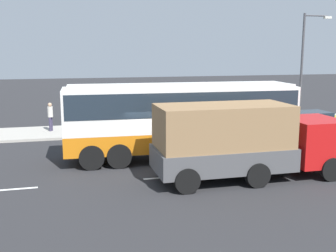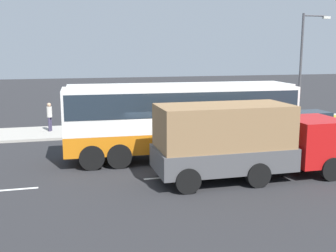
# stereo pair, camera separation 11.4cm
# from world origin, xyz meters

# --- Properties ---
(ground_plane) EXTENTS (120.00, 120.00, 0.00)m
(ground_plane) POSITION_xyz_m (0.00, 0.00, 0.00)
(ground_plane) COLOR #28282B
(sidewalk_curb) EXTENTS (80.00, 4.00, 0.15)m
(sidewalk_curb) POSITION_xyz_m (0.00, 8.17, 0.07)
(sidewalk_curb) COLOR #A8A399
(sidewalk_curb) RESTS_ON ground_plane
(lane_centreline) EXTENTS (25.31, 0.16, 0.01)m
(lane_centreline) POSITION_xyz_m (-5.58, -2.24, 0.00)
(lane_centreline) COLOR white
(lane_centreline) RESTS_ON ground_plane
(coach_bus) EXTENTS (11.06, 3.02, 3.57)m
(coach_bus) POSITION_xyz_m (1.59, 0.62, 2.21)
(coach_bus) COLOR orange
(coach_bus) RESTS_ON ground_plane
(cargo_truck) EXTENTS (7.81, 2.67, 3.05)m
(cargo_truck) POSITION_xyz_m (3.19, -3.09, 1.63)
(cargo_truck) COLOR red
(cargo_truck) RESTS_ON ground_plane
(car_yellow_taxi) EXTENTS (4.73, 2.00, 1.42)m
(car_yellow_taxi) POSITION_xyz_m (11.04, 4.12, 0.76)
(car_yellow_taxi) COLOR gold
(car_yellow_taxi) RESTS_ON ground_plane
(pedestrian_near_curb) EXTENTS (0.32, 0.32, 1.79)m
(pedestrian_near_curb) POSITION_xyz_m (-4.66, 8.37, 1.19)
(pedestrian_near_curb) COLOR #38334C
(pedestrian_near_curb) RESTS_ON sidewalk_curb
(pedestrian_at_crossing) EXTENTS (0.32, 0.32, 1.59)m
(pedestrian_at_crossing) POSITION_xyz_m (5.92, 7.48, 1.06)
(pedestrian_at_crossing) COLOR black
(pedestrian_at_crossing) RESTS_ON sidewalk_curb
(street_lamp) EXTENTS (2.05, 0.24, 7.39)m
(street_lamp) POSITION_xyz_m (12.00, 6.79, 4.41)
(street_lamp) COLOR #47474C
(street_lamp) RESTS_ON sidewalk_curb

